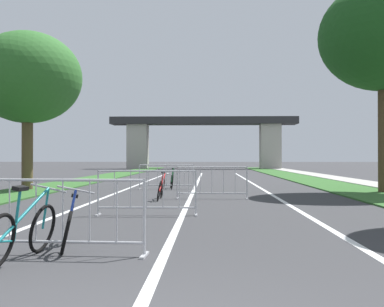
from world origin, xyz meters
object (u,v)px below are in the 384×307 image
at_px(crowd_barrier_nearest, 63,217).
at_px(bicycle_green_3, 172,180).
at_px(tree_left_cypress_far, 28,78).
at_px(crowd_barrier_fourth, 166,177).
at_px(bicycle_red_1, 161,188).
at_px(crowd_barrier_third, 212,183).
at_px(bicycle_teal_0, 23,232).
at_px(tree_right_maple_mid, 384,37).
at_px(bicycle_blue_5, 68,225).
at_px(crowd_barrier_second, 147,193).

distance_m(crowd_barrier_nearest, bicycle_green_3, 14.39).
bearing_deg(tree_left_cypress_far, crowd_barrier_fourth, 8.42).
height_order(tree_left_cypress_far, bicycle_red_1, tree_left_cypress_far).
distance_m(crowd_barrier_third, bicycle_green_3, 5.34).
height_order(crowd_barrier_fourth, bicycle_teal_0, crowd_barrier_fourth).
xyz_separation_m(crowd_barrier_nearest, crowd_barrier_fourth, (0.22, 13.98, 0.00)).
distance_m(tree_right_maple_mid, crowd_barrier_third, 8.88).
bearing_deg(bicycle_teal_0, crowd_barrier_fourth, 95.75).
distance_m(bicycle_teal_0, bicycle_red_1, 9.37).
xyz_separation_m(crowd_barrier_third, crowd_barrier_fourth, (-1.89, 4.66, 0.00)).
distance_m(tree_right_maple_mid, crowd_barrier_nearest, 15.77).
xyz_separation_m(crowd_barrier_nearest, bicycle_blue_5, (-0.07, 0.50, -0.17)).
distance_m(crowd_barrier_nearest, crowd_barrier_fourth, 13.98).
xyz_separation_m(tree_right_maple_mid, bicycle_red_1, (-8.12, -3.17, -5.54)).
bearing_deg(tree_right_maple_mid, bicycle_red_1, -158.69).
bearing_deg(crowd_barrier_fourth, bicycle_blue_5, -91.20).
height_order(crowd_barrier_second, crowd_barrier_third, same).
distance_m(tree_right_maple_mid, crowd_barrier_second, 12.18).
bearing_deg(bicycle_blue_5, tree_left_cypress_far, -81.20).
bearing_deg(tree_right_maple_mid, crowd_barrier_third, -157.12).
relative_size(crowd_barrier_second, crowd_barrier_fourth, 1.00).
relative_size(tree_right_maple_mid, bicycle_red_1, 4.63).
xyz_separation_m(crowd_barrier_fourth, bicycle_teal_0, (-0.60, -14.41, -0.14)).
bearing_deg(crowd_barrier_nearest, crowd_barrier_second, 82.99).
bearing_deg(bicycle_blue_5, bicycle_red_1, -107.93).
relative_size(bicycle_red_1, bicycle_green_3, 1.06).
xyz_separation_m(crowd_barrier_second, crowd_barrier_third, (1.53, 4.66, 0.00)).
bearing_deg(bicycle_teal_0, tree_left_cypress_far, 118.45).
distance_m(tree_left_cypress_far, bicycle_green_3, 7.31).
bearing_deg(crowd_barrier_nearest, crowd_barrier_fourth, 89.11).
xyz_separation_m(crowd_barrier_third, bicycle_green_3, (-1.68, 5.06, -0.15)).
height_order(crowd_barrier_third, bicycle_teal_0, crowd_barrier_third).
height_order(crowd_barrier_third, crowd_barrier_fourth, same).
height_order(crowd_barrier_fourth, bicycle_green_3, crowd_barrier_fourth).
relative_size(tree_left_cypress_far, crowd_barrier_second, 2.77).
xyz_separation_m(bicycle_red_1, bicycle_green_3, (-0.07, 5.48, 0.01)).
xyz_separation_m(crowd_barrier_fourth, bicycle_blue_5, (-0.28, -13.48, -0.17)).
xyz_separation_m(tree_left_cypress_far, tree_right_maple_mid, (14.02, -1.08, 1.31)).
xyz_separation_m(crowd_barrier_second, crowd_barrier_fourth, (-0.36, 9.32, 0.00)).
relative_size(tree_right_maple_mid, crowd_barrier_nearest, 3.41).
height_order(tree_left_cypress_far, crowd_barrier_third, tree_left_cypress_far).
bearing_deg(crowd_barrier_fourth, tree_left_cypress_far, -171.58).
bearing_deg(bicycle_red_1, bicycle_blue_5, -94.01).
xyz_separation_m(tree_right_maple_mid, crowd_barrier_second, (-8.04, -7.40, -5.38)).
xyz_separation_m(bicycle_teal_0, bicycle_red_1, (0.88, 9.33, -0.02)).
height_order(crowd_barrier_nearest, crowd_barrier_second, same).
relative_size(bicycle_red_1, bicycle_blue_5, 1.08).
distance_m(crowd_barrier_third, crowd_barrier_fourth, 5.03).
bearing_deg(bicycle_blue_5, bicycle_green_3, -106.13).
xyz_separation_m(tree_right_maple_mid, bicycle_green_3, (-8.19, 2.32, -5.53)).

